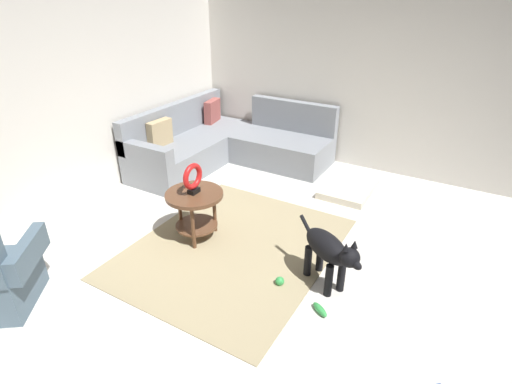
# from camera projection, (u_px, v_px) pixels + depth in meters

# --- Properties ---
(ground_plane) EXTENTS (6.00, 6.00, 0.10)m
(ground_plane) POSITION_uv_depth(u_px,v_px,m) (287.00, 282.00, 3.78)
(ground_plane) COLOR silver
(wall_back) EXTENTS (6.00, 0.12, 2.70)m
(wall_back) POSITION_uv_depth(u_px,v_px,m) (54.00, 95.00, 4.44)
(wall_back) COLOR silver
(wall_back) RESTS_ON ground_plane
(wall_right) EXTENTS (0.12, 6.00, 2.70)m
(wall_right) POSITION_uv_depth(u_px,v_px,m) (388.00, 76.00, 5.38)
(wall_right) COLOR silver
(wall_right) RESTS_ON ground_plane
(area_rug) EXTENTS (2.30, 1.90, 0.01)m
(area_rug) POSITION_uv_depth(u_px,v_px,m) (233.00, 247.00, 4.18)
(area_rug) COLOR tan
(area_rug) RESTS_ON ground_plane
(sectional_couch) EXTENTS (2.20, 2.25, 0.88)m
(sectional_couch) POSITION_uv_depth(u_px,v_px,m) (226.00, 145.00, 6.04)
(sectional_couch) COLOR gray
(sectional_couch) RESTS_ON ground_plane
(side_table) EXTENTS (0.60, 0.60, 0.54)m
(side_table) POSITION_uv_depth(u_px,v_px,m) (195.00, 203.00, 4.17)
(side_table) COLOR brown
(side_table) RESTS_ON ground_plane
(torus_sculpture) EXTENTS (0.28, 0.08, 0.33)m
(torus_sculpture) POSITION_uv_depth(u_px,v_px,m) (193.00, 178.00, 4.04)
(torus_sculpture) COLOR black
(torus_sculpture) RESTS_ON side_table
(dog_bed_mat) EXTENTS (0.80, 0.60, 0.09)m
(dog_bed_mat) POSITION_uv_depth(u_px,v_px,m) (348.00, 189.00, 5.29)
(dog_bed_mat) COLOR beige
(dog_bed_mat) RESTS_ON ground_plane
(dog) EXTENTS (0.48, 0.75, 0.63)m
(dog) POSITION_uv_depth(u_px,v_px,m) (329.00, 251.00, 3.50)
(dog) COLOR black
(dog) RESTS_ON ground_plane
(dog_toy_ball) EXTENTS (0.08, 0.08, 0.08)m
(dog_toy_ball) POSITION_uv_depth(u_px,v_px,m) (280.00, 281.00, 3.65)
(dog_toy_ball) COLOR green
(dog_toy_ball) RESTS_ON ground_plane
(dog_toy_bone) EXTENTS (0.15, 0.18, 0.06)m
(dog_toy_bone) POSITION_uv_depth(u_px,v_px,m) (320.00, 310.00, 3.35)
(dog_toy_bone) COLOR green
(dog_toy_bone) RESTS_ON ground_plane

